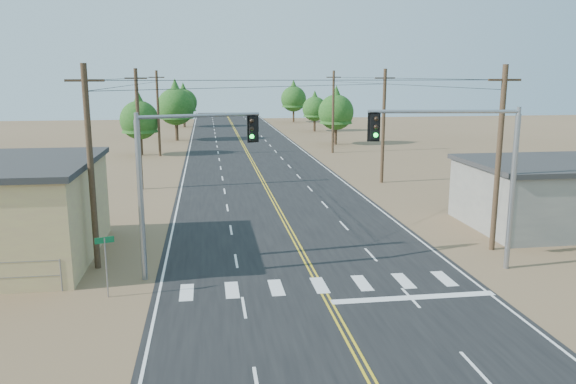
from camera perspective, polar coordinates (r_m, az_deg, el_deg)
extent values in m
plane|color=olive|center=(19.03, 8.25, -18.09)|extent=(220.00, 220.00, 0.00)
cube|color=black|center=(47.00, -2.07, 0.20)|extent=(15.00, 200.00, 0.02)
cylinder|color=gray|center=(27.07, -22.06, -7.84)|extent=(0.06, 0.06, 1.50)
cylinder|color=#4C3826|center=(28.68, -19.39, 2.20)|extent=(0.30, 0.30, 10.00)
cube|color=#4C3826|center=(28.34, -19.97, 10.60)|extent=(1.80, 0.12, 0.12)
cylinder|color=#4C3826|center=(48.31, -14.93, 6.11)|extent=(0.30, 0.30, 10.00)
cube|color=#4C3826|center=(48.11, -15.20, 11.09)|extent=(1.80, 0.12, 0.12)
cylinder|color=#4C3826|center=(68.15, -13.05, 7.75)|extent=(0.30, 0.30, 10.00)
cube|color=#4C3826|center=(68.01, -13.21, 11.27)|extent=(1.80, 0.12, 0.12)
cylinder|color=#4C3826|center=(32.07, 20.60, 3.07)|extent=(0.30, 0.30, 10.00)
cube|color=#4C3826|center=(31.77, 21.15, 10.57)|extent=(1.80, 0.12, 0.12)
cylinder|color=#4C3826|center=(50.40, 9.66, 6.56)|extent=(0.30, 0.30, 10.00)
cube|color=#4C3826|center=(50.20, 9.83, 11.34)|extent=(1.80, 0.12, 0.12)
cylinder|color=#4C3826|center=(69.65, 4.61, 8.09)|extent=(0.30, 0.30, 10.00)
cube|color=#4C3826|center=(69.51, 4.67, 11.54)|extent=(1.80, 0.12, 0.12)
cylinder|color=gray|center=(26.58, -14.72, -0.98)|extent=(0.26, 0.26, 7.49)
cylinder|color=gray|center=(26.04, -15.15, 7.08)|extent=(0.19, 0.19, 0.64)
cylinder|color=gray|center=(26.67, -8.91, 7.68)|extent=(5.66, 1.82, 0.17)
cube|color=black|center=(27.56, -3.61, 6.47)|extent=(0.45, 0.41, 1.18)
sphere|color=black|center=(27.34, -3.71, 7.22)|extent=(0.21, 0.21, 0.21)
sphere|color=black|center=(27.37, -3.70, 6.43)|extent=(0.21, 0.21, 0.21)
sphere|color=#0CE533|center=(27.40, -3.69, 5.65)|extent=(0.21, 0.21, 0.21)
cylinder|color=gray|center=(29.32, 21.81, -0.11)|extent=(0.26, 0.26, 7.65)
cylinder|color=gray|center=(28.83, 22.39, 7.35)|extent=(0.20, 0.20, 0.66)
cylinder|color=gray|center=(27.67, 15.50, 7.89)|extent=(7.08, 1.19, 0.17)
cube|color=black|center=(27.05, 8.76, 6.58)|extent=(0.43, 0.38, 1.20)
sphere|color=black|center=(26.84, 8.96, 7.36)|extent=(0.22, 0.22, 0.22)
sphere|color=black|center=(26.87, 8.94, 6.54)|extent=(0.22, 0.22, 0.22)
sphere|color=#0CE533|center=(26.91, 8.91, 5.73)|extent=(0.22, 0.22, 0.22)
cylinder|color=gray|center=(25.51, -17.97, -7.33)|extent=(0.06, 0.06, 2.68)
cube|color=#0D5F32|center=(25.15, -18.15, -4.67)|extent=(0.77, 0.29, 0.27)
cylinder|color=#3F2D1E|center=(69.76, -14.74, 4.76)|extent=(0.48, 0.48, 2.76)
cone|color=#174915|center=(69.42, -14.90, 7.89)|extent=(4.29, 4.29, 4.90)
sphere|color=#174915|center=(69.49, -14.86, 7.07)|extent=(4.59, 4.59, 4.59)
cylinder|color=#3F2D1E|center=(84.57, -11.24, 6.25)|extent=(0.48, 0.48, 3.24)
cone|color=#174915|center=(84.27, -11.37, 9.30)|extent=(5.04, 5.04, 5.76)
sphere|color=#174915|center=(84.32, -11.33, 8.50)|extent=(5.40, 5.40, 5.40)
cylinder|color=#3F2D1E|center=(106.63, -10.50, 7.30)|extent=(0.48, 0.48, 2.95)
cone|color=#174915|center=(106.41, -10.58, 9.50)|extent=(4.58, 4.58, 5.24)
sphere|color=#174915|center=(106.45, -10.56, 8.92)|extent=(4.91, 4.91, 4.91)
cylinder|color=#3F2D1E|center=(78.41, 4.86, 5.89)|extent=(0.43, 0.43, 2.91)
cone|color=#174915|center=(78.10, 4.91, 8.85)|extent=(4.53, 4.53, 5.18)
sphere|color=#174915|center=(78.16, 4.90, 8.08)|extent=(4.86, 4.86, 4.86)
cylinder|color=#3F2D1E|center=(96.98, 2.71, 6.92)|extent=(0.41, 0.41, 2.50)
cone|color=#174915|center=(96.75, 2.73, 8.97)|extent=(3.88, 3.88, 4.44)
sphere|color=#174915|center=(96.80, 2.72, 8.44)|extent=(4.16, 4.16, 4.16)
cylinder|color=#3F2D1E|center=(115.77, 0.56, 7.87)|extent=(0.40, 0.40, 3.09)
cone|color=#174915|center=(115.55, 0.57, 9.99)|extent=(4.81, 4.81, 5.49)
sphere|color=#174915|center=(115.59, 0.57, 9.44)|extent=(5.15, 5.15, 5.15)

